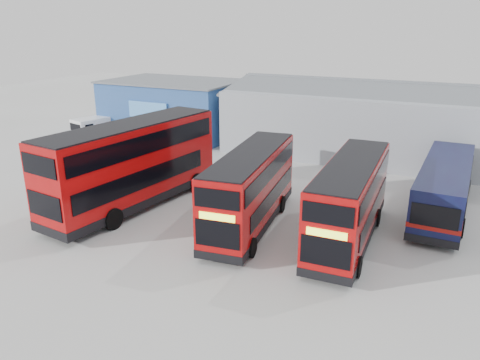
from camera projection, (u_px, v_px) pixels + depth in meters
ground_plane at (213, 233)px, 24.16m from camera, size 120.00×120.00×0.00m
office_block at (174, 107)px, 44.40m from camera, size 12.30×8.32×5.12m
maintenance_shed at (421, 124)px, 37.15m from camera, size 30.50×12.00×5.89m
double_decker_left at (133, 166)px, 26.83m from camera, size 4.31×11.99×4.97m
double_decker_centre at (251, 190)px, 24.33m from camera, size 3.42×9.79×4.06m
double_decker_right at (350, 203)px, 22.64m from camera, size 2.69×9.68×4.06m
single_decker_blue at (444, 189)px, 26.24m from camera, size 2.87×10.81×2.91m
panel_van at (98, 126)px, 43.20m from camera, size 2.95×4.90×2.01m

